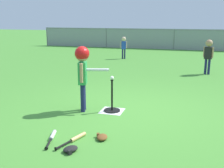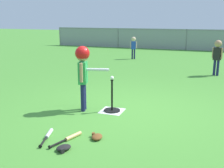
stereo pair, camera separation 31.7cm
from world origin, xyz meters
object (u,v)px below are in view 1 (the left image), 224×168
Objects in this scene: batting_tee at (112,106)px; glove_by_plate at (102,137)px; baseball_on_tee at (112,78)px; spare_bat_silver at (52,137)px; glove_near_bats at (70,149)px; spare_bat_wood at (75,139)px; fielder_deep_left at (124,45)px; fielder_near_right at (208,52)px; batter_child at (83,65)px.

glove_by_plate is at bearing -80.25° from batting_tee.
baseball_on_tee is 0.13× the size of spare_bat_silver.
glove_near_bats is at bearing -92.28° from baseball_on_tee.
spare_bat_silver is at bearing -172.94° from spare_bat_wood.
fielder_deep_left is (-1.49, 6.83, 0.52)m from batting_tee.
fielder_deep_left is 4.23m from fielder_near_right.
spare_bat_silver is 2.16× the size of glove_near_bats.
fielder_near_right is at bearing -36.32° from fielder_deep_left.
batter_child is at bearing -165.96° from baseball_on_tee.
baseball_on_tee is at bearing -77.72° from fielder_deep_left.
batting_tee is 1.03× the size of spare_bat_wood.
batting_tee is 8.56× the size of baseball_on_tee.
spare_bat_wood is at bearing -109.82° from fielder_near_right.
spare_bat_wood is (-0.15, -1.44, -0.64)m from baseball_on_tee.
spare_bat_wood is at bearing 103.40° from glove_near_bats.
fielder_near_right reaches higher than glove_by_plate.
fielder_deep_left is at bearing 143.68° from fielder_near_right.
batting_tee is at bearing 70.78° from spare_bat_silver.
batter_child is (-0.54, -0.14, 0.81)m from batting_tee.
batter_child reaches higher than spare_bat_wood.
fielder_near_right is (2.47, 4.46, -0.19)m from batter_child.
baseball_on_tee is at bearing 83.93° from spare_bat_wood.
fielder_deep_left reaches higher than batting_tee.
baseball_on_tee is 0.08× the size of fielder_deep_left.
batter_child reaches higher than glove_near_bats.
glove_by_plate reaches higher than spare_bat_silver.
glove_near_bats is at bearing -92.28° from batting_tee.
batter_child is 1.61m from spare_bat_silver.
fielder_deep_left is at bearing 102.28° from batting_tee.
spare_bat_wood is at bearing -96.07° from baseball_on_tee.
baseball_on_tee is 1.70m from spare_bat_silver.
fielder_deep_left is 8.40m from spare_bat_wood.
spare_bat_silver is 0.37m from spare_bat_wood.
glove_near_bats is (1.42, -8.61, -0.59)m from fielder_deep_left.
batting_tee is at bearing 0.00° from baseball_on_tee.
baseball_on_tee reaches higher than batting_tee.
glove_near_bats is at bearing -108.09° from fielder_near_right.
fielder_near_right is 4.54× the size of glove_by_plate.
baseball_on_tee is 0.30× the size of glove_by_plate.
batting_tee is 2.35× the size of glove_near_bats.
fielder_deep_left is 0.87× the size of fielder_near_right.
batter_child reaches higher than fielder_deep_left.
fielder_deep_left is (-0.94, 6.97, -0.29)m from batter_child.
batter_child is at bearing -118.96° from fielder_near_right.
spare_bat_wood is (-2.08, -5.76, -0.69)m from fielder_near_right.
fielder_near_right is (1.92, 4.32, 0.62)m from batting_tee.
batting_tee is 0.99m from batter_child.
glove_near_bats is (-1.99, -6.11, -0.68)m from fielder_near_right.
fielder_deep_left is at bearing 96.65° from spare_bat_silver.
fielder_deep_left reaches higher than spare_bat_wood.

